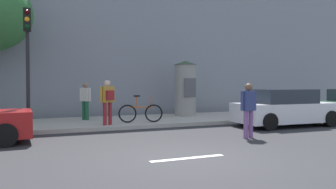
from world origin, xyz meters
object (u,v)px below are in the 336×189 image
at_px(pedestrian_in_red_top, 248,106).
at_px(parked_car_dark, 285,108).
at_px(traffic_light, 28,48).
at_px(bicycle_leaning, 141,113).
at_px(poster_column, 185,88).
at_px(pedestrian_in_light_jacket, 108,98).
at_px(pedestrian_near_pole, 85,98).

distance_m(pedestrian_in_red_top, parked_car_dark, 3.69).
xyz_separation_m(traffic_light, bicycle_leaning, (4.11, 0.56, -2.34)).
distance_m(poster_column, parked_car_dark, 4.86).
height_order(pedestrian_in_light_jacket, parked_car_dark, pedestrian_in_light_jacket).
relative_size(traffic_light, pedestrian_near_pole, 2.52).
relative_size(pedestrian_in_light_jacket, parked_car_dark, 0.40).
bearing_deg(poster_column, traffic_light, -160.43).
relative_size(pedestrian_in_red_top, parked_car_dark, 0.40).
height_order(poster_column, pedestrian_near_pole, poster_column).
relative_size(traffic_light, poster_column, 1.50).
bearing_deg(traffic_light, pedestrian_in_light_jacket, 4.94).
xyz_separation_m(poster_column, pedestrian_in_red_top, (-0.71, -5.98, -0.51)).
bearing_deg(parked_car_dark, bicycle_leaning, 157.91).
bearing_deg(pedestrian_in_light_jacket, pedestrian_near_pole, 103.56).
xyz_separation_m(traffic_light, poster_column, (7.02, 2.50, -1.36)).
height_order(poster_column, pedestrian_in_red_top, poster_column).
relative_size(poster_column, pedestrian_in_red_top, 1.58).
height_order(poster_column, pedestrian_in_light_jacket, poster_column).
bearing_deg(bicycle_leaning, traffic_light, -172.23).
distance_m(poster_column, pedestrian_in_light_jacket, 4.87).
relative_size(traffic_light, pedestrian_in_red_top, 2.36).
bearing_deg(pedestrian_near_pole, pedestrian_in_red_top, -54.96).
bearing_deg(bicycle_leaning, pedestrian_near_pole, 136.60).
bearing_deg(parked_car_dark, pedestrian_in_red_top, -149.42).
distance_m(pedestrian_near_pole, pedestrian_in_light_jacket, 2.19).
distance_m(pedestrian_in_red_top, pedestrian_in_light_jacket, 5.17).
xyz_separation_m(pedestrian_near_pole, bicycle_leaning, (1.91, -1.80, -0.54)).
bearing_deg(traffic_light, poster_column, 19.57).
bearing_deg(parked_car_dark, traffic_light, 170.32).
xyz_separation_m(pedestrian_near_pole, parked_car_dark, (7.27, -3.98, -0.37)).
bearing_deg(bicycle_leaning, pedestrian_in_red_top, -61.52).
height_order(poster_column, bicycle_leaning, poster_column).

